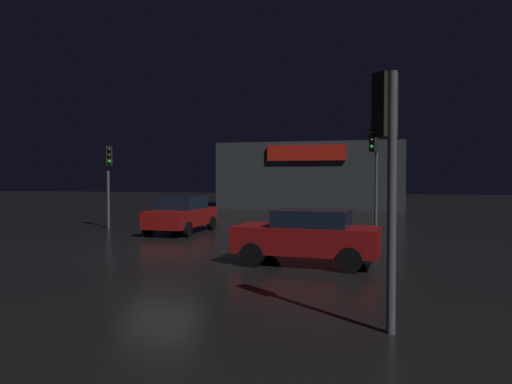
{
  "coord_description": "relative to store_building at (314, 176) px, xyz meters",
  "views": [
    {
      "loc": [
        6.87,
        -14.3,
        2.43
      ],
      "look_at": [
        1.85,
        5.33,
        1.83
      ],
      "focal_mm": 33.32,
      "sensor_mm": 36.0,
      "label": 1
    }
  ],
  "objects": [
    {
      "name": "store_building",
      "position": [
        0.0,
        0.0,
        0.0
      ],
      "size": [
        14.27,
        8.77,
        5.18
      ],
      "color": "#33383D",
      "rests_on": "ground"
    },
    {
      "name": "ground_plane",
      "position": [
        -1.72,
        -25.28,
        -2.6
      ],
      "size": [
        120.0,
        120.0,
        0.0
      ],
      "primitive_type": "plane",
      "color": "black"
    },
    {
      "name": "traffic_signal_opposite",
      "position": [
        5.29,
        -31.86,
        0.32
      ],
      "size": [
        0.42,
        0.42,
        4.08
      ],
      "color": "#595B60",
      "rests_on": "ground"
    },
    {
      "name": "traffic_signal_cross_left",
      "position": [
        -7.46,
        -19.1,
        0.26
      ],
      "size": [
        0.42,
        0.42,
        3.96
      ],
      "color": "#595B60",
      "rests_on": "ground"
    },
    {
      "name": "car_far",
      "position": [
        3.26,
        -26.34,
        -1.79
      ],
      "size": [
        4.13,
        2.14,
        1.54
      ],
      "color": "#A51414",
      "rests_on": "ground"
    },
    {
      "name": "traffic_signal_cross_right",
      "position": [
        5.03,
        -18.32,
        0.74
      ],
      "size": [
        0.42,
        0.42,
        4.54
      ],
      "color": "#595B60",
      "rests_on": "ground"
    },
    {
      "name": "car_near",
      "position": [
        -3.27,
        -19.99,
        -1.75
      ],
      "size": [
        2.05,
        4.31,
        1.65
      ],
      "color": "#A51414",
      "rests_on": "ground"
    }
  ]
}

